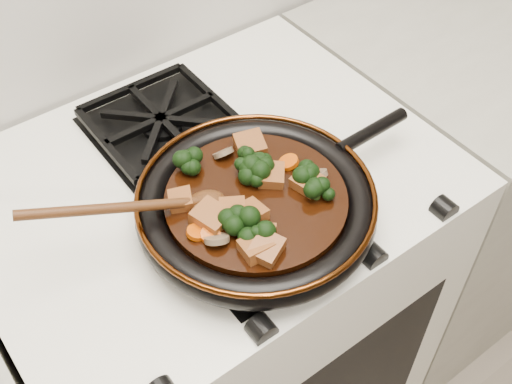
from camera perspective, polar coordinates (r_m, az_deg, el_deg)
stove at (r=1.40m, az=-3.32°, el=-11.36°), size 0.76×0.60×0.90m
burner_grate_front at (r=0.95m, az=0.24°, el=-2.86°), size 0.23×0.23×0.03m
burner_grate_back at (r=1.12m, az=-8.41°, el=6.11°), size 0.23×0.23×0.03m
skillet at (r=0.94m, az=0.10°, el=-1.01°), size 0.48×0.35×0.05m
braising_sauce at (r=0.93m, az=0.00°, el=-0.87°), size 0.27×0.27×0.02m
tofu_cube_0 at (r=0.92m, az=-6.68°, el=-0.76°), size 0.05×0.05×0.02m
tofu_cube_1 at (r=0.86m, az=0.92°, el=-5.12°), size 0.06×0.06×0.03m
tofu_cube_2 at (r=0.99m, az=-0.51°, el=4.12°), size 0.06×0.06×0.03m
tofu_cube_3 at (r=0.86m, az=0.03°, el=-4.99°), size 0.04×0.04×0.03m
tofu_cube_4 at (r=0.89m, az=-4.01°, el=-2.27°), size 0.06×0.06×0.03m
tofu_cube_5 at (r=0.90m, az=-2.10°, el=-1.79°), size 0.05×0.05×0.02m
tofu_cube_6 at (r=0.90m, az=-0.47°, el=-1.97°), size 0.04×0.04×0.03m
tofu_cube_7 at (r=0.94m, az=4.58°, el=0.83°), size 0.05×0.05×0.03m
tofu_cube_8 at (r=0.87m, az=0.58°, el=-3.92°), size 0.05×0.05×0.02m
tofu_cube_9 at (r=0.94m, az=1.38°, el=1.44°), size 0.05×0.06×0.03m
broccoli_floret_0 at (r=0.96m, az=-5.83°, el=2.70°), size 0.07×0.07×0.06m
broccoli_floret_1 at (r=0.94m, az=4.48°, el=1.17°), size 0.08×0.09×0.06m
broccoli_floret_2 at (r=0.96m, az=-1.08°, el=2.79°), size 0.08×0.08×0.07m
broccoli_floret_3 at (r=0.88m, az=-1.56°, el=-2.57°), size 0.08×0.08×0.06m
broccoli_floret_4 at (r=0.87m, az=-0.25°, el=-3.88°), size 0.08×0.07×0.07m
broccoli_floret_5 at (r=0.94m, az=-0.22°, el=1.57°), size 0.08×0.07×0.07m
broccoli_floret_6 at (r=0.92m, az=5.42°, el=-0.03°), size 0.09×0.09×0.06m
broccoli_floret_7 at (r=0.95m, az=-0.10°, el=2.10°), size 0.07×0.07×0.06m
broccoli_floret_8 at (r=0.95m, az=0.40°, el=2.02°), size 0.08×0.09×0.06m
carrot_coin_0 at (r=0.97m, az=2.91°, el=2.67°), size 0.03×0.03×0.02m
carrot_coin_1 at (r=0.88m, az=-4.08°, el=-3.82°), size 0.03×0.03×0.01m
carrot_coin_2 at (r=0.88m, az=-5.33°, el=-3.60°), size 0.03×0.03×0.02m
carrot_coin_3 at (r=0.99m, az=-0.66°, el=3.73°), size 0.03×0.03×0.01m
carrot_coin_4 at (r=0.95m, az=5.40°, el=1.47°), size 0.03×0.03×0.02m
mushroom_slice_0 at (r=0.87m, az=-3.51°, el=-4.20°), size 0.05×0.05×0.03m
mushroom_slice_1 at (r=0.95m, az=5.44°, el=1.55°), size 0.04×0.03×0.03m
mushroom_slice_2 at (r=0.98m, az=-2.92°, el=3.49°), size 0.03×0.03×0.03m
wooden_spoon at (r=0.89m, az=-9.09°, el=-1.16°), size 0.16×0.07×0.26m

